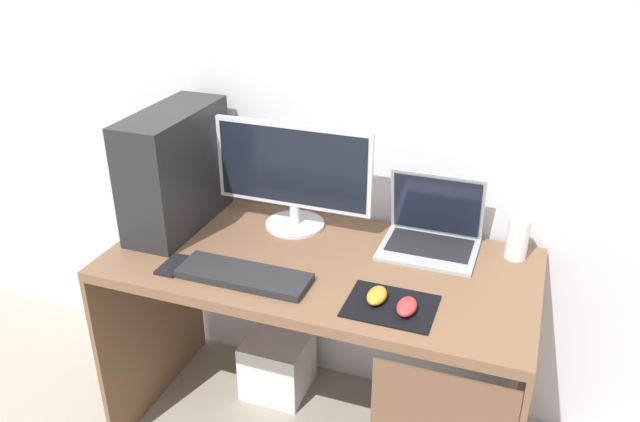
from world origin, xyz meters
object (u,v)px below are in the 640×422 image
object	(u,v)px
mouse_left	(377,296)
mouse_right	(407,307)
subwoofer	(278,364)
keyboard	(244,276)
cell_phone	(174,265)
monitor	(293,175)
laptop	(431,233)
speaker	(518,238)
pc_tower	(175,169)

from	to	relation	value
mouse_left	mouse_right	bearing A→B (deg)	-14.74
mouse_left	subwoofer	distance (m)	0.89
keyboard	mouse_right	distance (m)	0.52
keyboard	mouse_left	bearing A→B (deg)	2.71
cell_phone	subwoofer	world-z (taller)	cell_phone
monitor	mouse_left	bearing A→B (deg)	-41.38
keyboard	mouse_right	xyz separation A→B (m)	(0.52, -0.01, 0.01)
laptop	mouse_right	bearing A→B (deg)	-88.25
speaker	cell_phone	world-z (taller)	speaker
laptop	cell_phone	world-z (taller)	laptop
speaker	subwoofer	distance (m)	1.10
monitor	laptop	world-z (taller)	monitor
pc_tower	subwoofer	distance (m)	0.91
keyboard	cell_phone	bearing A→B (deg)	-177.29
monitor	mouse_right	distance (m)	0.66
pc_tower	subwoofer	size ratio (longest dim) A/B	1.89
monitor	laptop	bearing A→B (deg)	2.83
monitor	subwoofer	xyz separation A→B (m)	(-0.08, -0.01, -0.84)
monitor	cell_phone	xyz separation A→B (m)	(-0.26, -0.39, -0.20)
laptop	speaker	size ratio (longest dim) A/B	2.25
pc_tower	keyboard	size ratio (longest dim) A/B	1.11
pc_tower	laptop	world-z (taller)	pc_tower
keyboard	subwoofer	world-z (taller)	keyboard
keyboard	cell_phone	xyz separation A→B (m)	(-0.24, -0.01, -0.01)
speaker	mouse_right	world-z (taller)	speaker
keyboard	subwoofer	xyz separation A→B (m)	(-0.06, 0.36, -0.65)
keyboard	mouse_left	size ratio (longest dim) A/B	4.38
pc_tower	monitor	world-z (taller)	pc_tower
subwoofer	pc_tower	bearing A→B (deg)	-162.59
keyboard	mouse_right	bearing A→B (deg)	-0.55
mouse_left	mouse_right	xyz separation A→B (m)	(0.09, -0.03, 0.00)
mouse_right	cell_phone	xyz separation A→B (m)	(-0.76, -0.01, -0.02)
mouse_right	subwoofer	size ratio (longest dim) A/B	0.39
speaker	mouse_right	xyz separation A→B (m)	(-0.26, -0.43, -0.05)
laptop	speaker	bearing A→B (deg)	4.96
pc_tower	speaker	size ratio (longest dim) A/B	3.30
pc_tower	laptop	xyz separation A→B (m)	(0.89, 0.14, -0.16)
mouse_right	speaker	bearing A→B (deg)	58.61
monitor	keyboard	world-z (taller)	monitor
laptop	speaker	xyz separation A→B (m)	(0.28, 0.02, 0.02)
keyboard	cell_phone	world-z (taller)	keyboard
mouse_left	laptop	bearing A→B (deg)	77.88
keyboard	subwoofer	distance (m)	0.75
speaker	cell_phone	distance (m)	1.12
mouse_right	laptop	bearing A→B (deg)	91.75
mouse_left	cell_phone	distance (m)	0.67
mouse_left	mouse_right	world-z (taller)	same
cell_phone	keyboard	bearing A→B (deg)	2.71
monitor	laptop	size ratio (longest dim) A/B	1.79
mouse_right	keyboard	bearing A→B (deg)	179.45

